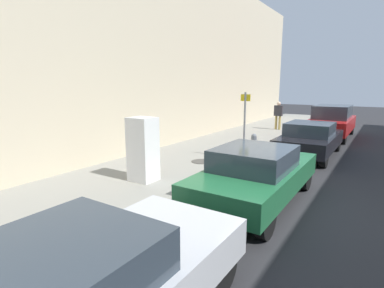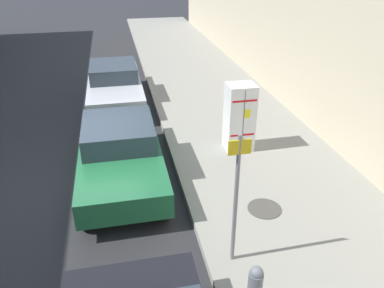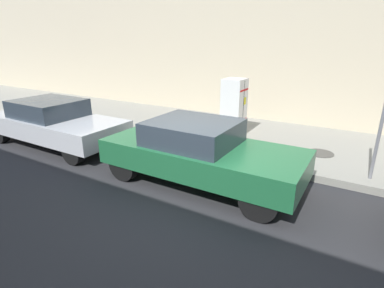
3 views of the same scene
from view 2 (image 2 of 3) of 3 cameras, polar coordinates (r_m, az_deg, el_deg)
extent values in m
plane|color=#28282B|center=(9.36, -14.73, -5.62)|extent=(80.00, 80.00, 0.00)
cube|color=gray|center=(9.88, 9.98, -2.54)|extent=(4.33, 44.00, 0.18)
cube|color=white|center=(9.86, 7.25, 4.04)|extent=(0.71, 0.62, 1.80)
cube|color=black|center=(9.59, 7.84, 3.29)|extent=(0.01, 0.01, 1.71)
cube|color=yellow|center=(9.52, 8.44, 4.60)|extent=(0.16, 0.01, 0.22)
cube|color=red|center=(9.36, 8.07, 6.48)|extent=(0.64, 0.01, 0.05)
cube|color=red|center=(9.74, 7.71, 1.36)|extent=(0.64, 0.01, 0.05)
cylinder|color=#47443F|center=(8.05, 10.98, -9.63)|extent=(0.70, 0.70, 0.02)
cylinder|color=slate|center=(6.11, 6.66, -8.79)|extent=(0.07, 0.07, 2.43)
cube|color=yellow|center=(5.55, 7.29, -0.49)|extent=(0.36, 0.02, 0.24)
sphere|color=slate|center=(5.75, 9.81, -18.77)|extent=(0.20, 0.20, 0.20)
cube|color=silver|center=(13.70, -11.66, 8.49)|extent=(1.82, 4.59, 0.55)
cube|color=#2D3842|center=(13.76, -11.90, 10.86)|extent=(1.60, 1.93, 0.50)
cylinder|color=black|center=(12.22, -7.67, 5.03)|extent=(0.22, 0.66, 0.66)
cylinder|color=black|center=(12.23, -14.97, 4.32)|extent=(0.22, 0.66, 0.66)
cylinder|color=black|center=(15.43, -8.81, 9.85)|extent=(0.22, 0.66, 0.66)
cylinder|color=black|center=(15.44, -14.65, 9.28)|extent=(0.22, 0.66, 0.66)
cube|color=#1E6038|center=(9.03, -10.83, -1.74)|extent=(1.85, 4.43, 0.55)
cube|color=#2D3842|center=(8.99, -11.18, 1.86)|extent=(1.63, 1.86, 0.50)
cylinder|color=black|center=(7.86, -4.33, -8.59)|extent=(0.22, 0.72, 0.72)
cylinder|color=black|center=(7.88, -16.03, -9.70)|extent=(0.22, 0.72, 0.72)
cylinder|color=black|center=(10.60, -6.75, 1.58)|extent=(0.22, 0.72, 0.72)
cylinder|color=black|center=(10.61, -15.31, 0.75)|extent=(0.22, 0.72, 0.72)
camera|label=1|loc=(14.99, -22.68, 17.47)|focal=28.00mm
camera|label=3|loc=(7.62, -56.71, -0.14)|focal=28.00mm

